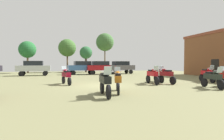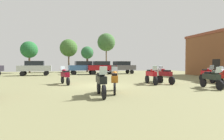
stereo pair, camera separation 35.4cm
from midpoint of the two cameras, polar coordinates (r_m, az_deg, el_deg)
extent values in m
cube|color=olive|center=(13.82, -2.82, -4.84)|extent=(44.00, 52.00, 0.02)
cube|color=black|center=(25.34, 30.29, 0.49)|extent=(0.08, 1.20, 2.20)
cylinder|color=black|center=(14.17, 14.21, -3.34)|extent=(0.14, 0.67, 0.66)
cylinder|color=black|center=(15.60, 11.62, -2.83)|extent=(0.14, 0.67, 0.66)
cube|color=#B2141D|center=(14.84, 12.87, -1.11)|extent=(0.40, 1.36, 0.36)
ellipsoid|color=#B2141D|center=(14.55, 13.38, -0.07)|extent=(0.33, 0.49, 0.24)
cube|color=black|center=(15.04, 12.49, -0.15)|extent=(0.32, 0.57, 0.12)
cube|color=silver|center=(14.25, 13.97, 0.60)|extent=(0.36, 0.16, 0.39)
cylinder|color=#B7B7BC|center=(14.34, 13.79, 0.37)|extent=(0.62, 0.05, 0.04)
cylinder|color=black|center=(8.40, -1.35, -6.92)|extent=(0.13, 0.68, 0.68)
cylinder|color=black|center=(9.98, -3.19, -5.49)|extent=(0.13, 0.68, 0.68)
cube|color=black|center=(9.13, -2.36, -2.92)|extent=(0.39, 1.39, 0.36)
ellipsoid|color=black|center=(8.80, -2.00, -1.28)|extent=(0.33, 0.49, 0.24)
cube|color=black|center=(9.35, -2.62, -1.33)|extent=(0.31, 0.57, 0.12)
cube|color=silver|center=(8.45, -1.56, -0.19)|extent=(0.36, 0.16, 0.39)
cylinder|color=#B7B7BC|center=(8.56, -1.70, -0.57)|extent=(0.62, 0.05, 0.04)
cylinder|color=black|center=(11.10, 1.75, -4.87)|extent=(0.27, 0.63, 0.62)
cylinder|color=black|center=(9.50, 1.91, -6.04)|extent=(0.27, 0.63, 0.62)
cube|color=#BE6918|center=(10.25, 1.83, -2.69)|extent=(0.70, 1.42, 0.36)
ellipsoid|color=#BE6918|center=(10.54, 1.80, -1.03)|extent=(0.43, 0.55, 0.24)
cube|color=black|center=(9.99, 1.85, -1.43)|extent=(0.43, 0.62, 0.12)
cube|color=silver|center=(10.87, 1.77, 0.01)|extent=(0.39, 0.24, 0.39)
cylinder|color=#B7B7BC|center=(10.77, 1.78, -0.33)|extent=(0.61, 0.19, 0.04)
cylinder|color=black|center=(17.37, 29.58, -2.56)|extent=(0.21, 0.67, 0.66)
cylinder|color=black|center=(18.65, 26.84, -2.22)|extent=(0.21, 0.67, 0.66)
cube|color=red|center=(17.97, 28.19, -0.76)|extent=(0.55, 1.35, 0.36)
ellipsoid|color=red|center=(17.72, 28.73, 0.10)|extent=(0.39, 0.52, 0.24)
cube|color=black|center=(18.15, 27.80, 0.03)|extent=(0.38, 0.60, 0.12)
cube|color=silver|center=(17.44, 29.35, 0.65)|extent=(0.38, 0.20, 0.39)
cylinder|color=#B7B7BC|center=(17.52, 29.16, 0.46)|extent=(0.62, 0.13, 0.04)
cylinder|color=black|center=(15.25, 31.37, -3.29)|extent=(0.16, 0.62, 0.62)
cube|color=silver|center=(15.11, 31.85, 0.26)|extent=(0.37, 0.18, 0.39)
cylinder|color=#B7B7BC|center=(15.05, 32.11, 0.02)|extent=(0.62, 0.08, 0.04)
cylinder|color=black|center=(15.92, 15.80, -2.87)|extent=(0.19, 0.62, 0.61)
cylinder|color=black|center=(17.29, 13.91, -2.47)|extent=(0.19, 0.62, 0.61)
cube|color=silver|center=(16.57, 14.83, -1.00)|extent=(0.51, 1.29, 0.36)
ellipsoid|color=silver|center=(16.30, 15.21, -0.07)|extent=(0.38, 0.52, 0.24)
cube|color=black|center=(16.77, 14.56, -0.14)|extent=(0.37, 0.59, 0.12)
cube|color=silver|center=(16.00, 15.64, 0.54)|extent=(0.38, 0.19, 0.39)
cylinder|color=#B7B7BC|center=(16.09, 15.51, 0.33)|extent=(0.62, 0.11, 0.04)
cylinder|color=black|center=(16.11, 15.27, -2.74)|extent=(0.22, 0.65, 0.64)
cylinder|color=black|center=(14.92, 18.92, -3.16)|extent=(0.22, 0.65, 0.64)
cube|color=maroon|center=(15.47, 17.05, -1.10)|extent=(0.55, 1.35, 0.36)
ellipsoid|color=maroon|center=(15.69, 16.37, -0.02)|extent=(0.39, 0.52, 0.24)
cube|color=black|center=(15.29, 17.61, -0.24)|extent=(0.38, 0.60, 0.12)
cube|color=silver|center=(15.94, 15.63, 0.66)|extent=(0.38, 0.20, 0.39)
cylinder|color=#B7B7BC|center=(15.87, 15.85, 0.44)|extent=(0.62, 0.13, 0.04)
cylinder|color=black|center=(15.43, -14.67, -3.01)|extent=(0.29, 0.61, 0.61)
cylinder|color=black|center=(14.01, -12.97, -3.51)|extent=(0.29, 0.61, 0.61)
cube|color=maroon|center=(14.68, -13.88, -1.38)|extent=(0.71, 1.32, 0.36)
ellipsoid|color=maroon|center=(14.94, -14.21, -0.24)|extent=(0.45, 0.55, 0.24)
cube|color=black|center=(14.46, -13.63, -0.47)|extent=(0.45, 0.62, 0.12)
cube|color=silver|center=(15.24, -14.55, 0.47)|extent=(0.39, 0.25, 0.39)
cylinder|color=#B7B7BC|center=(15.15, -14.45, 0.24)|extent=(0.60, 0.21, 0.04)
cylinder|color=black|center=(13.10, 31.47, -4.13)|extent=(0.18, 0.62, 0.61)
cylinder|color=black|center=(14.38, 27.36, -3.53)|extent=(0.18, 0.62, 0.61)
cube|color=#232D26|center=(13.69, 29.35, -1.80)|extent=(0.50, 1.40, 0.36)
ellipsoid|color=#232D26|center=(13.43, 30.18, -0.69)|extent=(0.37, 0.51, 0.24)
cube|color=black|center=(13.87, 28.77, -0.75)|extent=(0.36, 0.59, 0.12)
cube|color=silver|center=(13.16, 31.12, 0.03)|extent=(0.37, 0.19, 0.39)
cylinder|color=#B7B7BC|center=(13.24, 30.83, -0.21)|extent=(0.62, 0.10, 0.04)
cylinder|color=black|center=(26.39, -26.03, -1.04)|extent=(0.65, 0.25, 0.64)
cylinder|color=black|center=(27.81, -25.53, -0.88)|extent=(0.65, 0.25, 0.64)
cylinder|color=black|center=(26.05, -19.68, -0.99)|extent=(0.65, 0.25, 0.64)
cylinder|color=black|center=(27.49, -19.50, -0.83)|extent=(0.65, 0.25, 0.64)
cube|color=#B0B7BA|center=(26.87, -22.72, 0.54)|extent=(4.37, 1.98, 0.75)
cube|color=black|center=(26.86, -22.74, 1.99)|extent=(2.43, 1.68, 0.61)
cylinder|color=black|center=(27.61, 1.37, -0.70)|extent=(0.67, 0.33, 0.64)
cylinder|color=black|center=(28.92, 0.15, -0.58)|extent=(0.67, 0.33, 0.64)
cylinder|color=black|center=(28.97, 6.61, -0.59)|extent=(0.67, 0.33, 0.64)
cylinder|color=black|center=(30.22, 5.22, -0.47)|extent=(0.67, 0.33, 0.64)
cube|color=#525257|center=(28.87, 3.38, 0.79)|extent=(4.55, 2.52, 0.75)
cube|color=black|center=(28.87, 3.39, 2.14)|extent=(2.60, 1.97, 0.61)
cylinder|color=black|center=(26.70, -11.41, -0.84)|extent=(0.66, 0.29, 0.64)
cylinder|color=black|center=(28.12, -11.87, -0.70)|extent=(0.66, 0.29, 0.64)
cylinder|color=black|center=(27.31, -5.34, -0.74)|extent=(0.66, 0.29, 0.64)
cylinder|color=black|center=(28.70, -6.08, -0.61)|extent=(0.66, 0.29, 0.64)
cube|color=#365F97|center=(27.65, -8.66, 0.72)|extent=(4.47, 2.27, 0.75)
cube|color=black|center=(27.64, -8.67, 2.13)|extent=(2.53, 1.84, 0.61)
cylinder|color=black|center=(26.62, -5.63, -0.82)|extent=(0.66, 0.28, 0.64)
cylinder|color=black|center=(28.02, -6.31, -0.68)|extent=(0.66, 0.28, 0.64)
cylinder|color=black|center=(27.44, 0.32, -0.72)|extent=(0.66, 0.28, 0.64)
cylinder|color=black|center=(28.80, -0.62, -0.59)|extent=(0.66, 0.28, 0.64)
cube|color=maroon|center=(27.66, -3.03, 0.74)|extent=(4.44, 2.17, 0.75)
cube|color=black|center=(27.65, -3.03, 2.15)|extent=(2.49, 1.78, 0.61)
cylinder|color=brown|center=(35.38, -13.16, 2.46)|extent=(0.28, 0.28, 3.86)
sphere|color=#3C652A|center=(35.50, -13.19, 6.78)|extent=(3.30, 3.30, 3.30)
cylinder|color=brown|center=(34.75, -24.27, 1.97)|extent=(0.30, 0.30, 3.42)
sphere|color=#22602D|center=(34.84, -24.32, 5.86)|extent=(2.90, 2.90, 2.90)
cylinder|color=#4D3832|center=(34.49, -7.48, 1.94)|extent=(0.39, 0.39, 3.17)
sphere|color=#2B6336|center=(34.55, -7.50, 5.45)|extent=(2.35, 2.35, 2.35)
cylinder|color=brown|center=(36.67, -1.54, 3.49)|extent=(0.24, 0.24, 5.13)
sphere|color=#3B6531|center=(36.91, -1.54, 8.72)|extent=(3.58, 3.58, 3.58)
camera|label=1|loc=(0.18, -89.51, 0.02)|focal=29.08mm
camera|label=2|loc=(0.18, 90.49, -0.02)|focal=29.08mm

